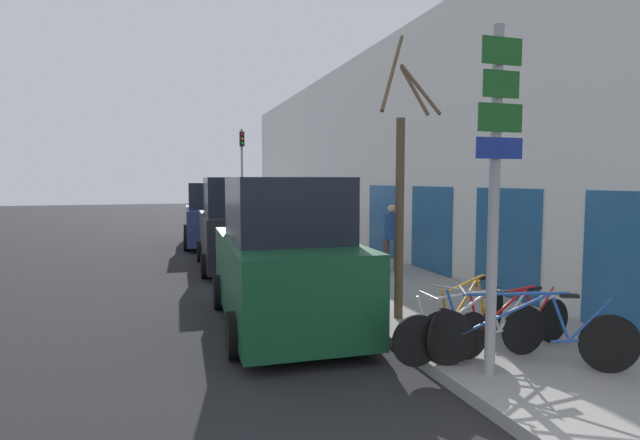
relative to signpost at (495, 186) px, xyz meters
The scene contains 14 objects.
ground_plane 8.78m from the signpost, 100.17° to the left, with size 80.00×80.00×0.00m, color black.
sidewalk_curb 11.41m from the signpost, 84.33° to the left, with size 3.20×32.00×0.15m.
building_facade 11.46m from the signpost, 75.53° to the left, with size 0.23×32.00×6.50m.
signpost is the anchor object (origin of this frame).
bicycle_0 1.83m from the signpost, ahead, with size 2.31×1.11×0.94m.
bicycle_1 1.84m from the signpost, 82.01° to the left, with size 2.15×0.44×0.88m.
bicycle_2 2.06m from the signpost, 37.14° to the left, with size 2.08×0.49×0.83m.
bicycle_3 2.04m from the signpost, 68.25° to the left, with size 1.99×1.23×0.92m.
parked_car_0 3.74m from the signpost, 118.37° to the left, with size 2.21×4.42×2.42m.
parked_car_1 9.00m from the signpost, 100.64° to the left, with size 2.06×4.20×2.45m.
parked_car_2 14.03m from the signpost, 97.28° to the left, with size 2.19×4.60×2.29m.
pedestrian_near 6.72m from the signpost, 73.86° to the left, with size 0.43×0.36×1.63m.
street_tree 2.44m from the signpost, 88.38° to the left, with size 1.03×0.72×4.48m.
traffic_light 17.56m from the signpost, 90.19° to the left, with size 0.20×0.30×4.50m.
Camera 1 is at (-2.08, -1.85, 2.38)m, focal length 28.00 mm.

